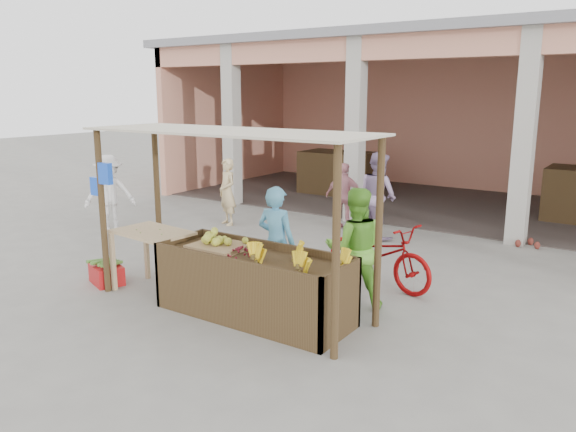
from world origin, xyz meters
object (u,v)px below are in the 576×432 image
Objects in this scene: fruit_stall at (254,287)px; motorcycle at (378,252)px; red_crate at (107,274)px; vendor_blue at (276,239)px; vendor_green at (355,245)px; side_table at (153,240)px.

motorcycle reaches higher than fruit_stall.
red_crate is 0.32× the size of vendor_blue.
vendor_blue is at bearing -17.99° from vendor_green.
side_table is at bearing 23.61° from vendor_blue.
vendor_blue is at bearing 31.69° from side_table.
motorcycle reaches higher than red_crate.
vendor_green is 1.04m from motorcycle.
side_table reaches higher than red_crate.
motorcycle is (0.82, 2.00, 0.11)m from fruit_stall.
vendor_green reaches higher than fruit_stall.
motorcycle is (3.46, 2.23, 0.37)m from red_crate.
side_table is (-1.79, -0.05, 0.36)m from fruit_stall.
red_crate is 0.28× the size of motorcycle.
fruit_stall is 1.83m from side_table.
vendor_green is at bearing 48.20° from fruit_stall.
fruit_stall is 4.77× the size of red_crate.
vendor_green is (3.56, 1.26, 0.72)m from red_crate.
vendor_blue is at bearing 42.36° from red_crate.
vendor_green reaches higher than side_table.
fruit_stall is at bearing 16.01° from vendor_green.
fruit_stall is 1.32× the size of motorcycle.
side_table is 0.60× the size of motorcycle.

